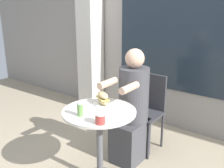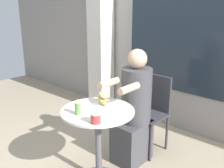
# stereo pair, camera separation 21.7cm
# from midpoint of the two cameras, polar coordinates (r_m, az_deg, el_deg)

# --- Properties ---
(storefront_wall) EXTENTS (8.00, 0.09, 2.80)m
(storefront_wall) POSITION_cam_midpoint_polar(r_m,az_deg,el_deg) (3.45, 17.71, 12.36)
(storefront_wall) COLOR gray
(storefront_wall) RESTS_ON ground_plane
(lattice_pillar) EXTENTS (0.30, 0.30, 2.40)m
(lattice_pillar) POSITION_cam_midpoint_polar(r_m,az_deg,el_deg) (4.04, -0.91, 10.94)
(lattice_pillar) COLOR beige
(lattice_pillar) RESTS_ON ground_plane
(cafe_table) EXTENTS (0.66, 0.66, 0.73)m
(cafe_table) POSITION_cam_midpoint_polar(r_m,az_deg,el_deg) (2.43, -0.47, -10.06)
(cafe_table) COLOR beige
(cafe_table) RESTS_ON ground_plane
(diner_chair) EXTENTS (0.38, 0.38, 0.87)m
(diner_chair) POSITION_cam_midpoint_polar(r_m,az_deg,el_deg) (3.05, 10.84, -4.75)
(diner_chair) COLOR #333338
(diner_chair) RESTS_ON ground_plane
(seated_diner) EXTENTS (0.32, 0.57, 1.22)m
(seated_diner) POSITION_cam_midpoint_polar(r_m,az_deg,el_deg) (2.77, 7.06, -6.49)
(seated_diner) COLOR #424247
(seated_diner) RESTS_ON ground_plane
(sandwich_on_plate) EXTENTS (0.20, 0.19, 0.12)m
(sandwich_on_plate) POSITION_cam_midpoint_polar(r_m,az_deg,el_deg) (2.46, 0.54, -3.26)
(sandwich_on_plate) COLOR white
(sandwich_on_plate) RESTS_ON cafe_table
(drink_cup) EXTENTS (0.08, 0.08, 0.09)m
(drink_cup) POSITION_cam_midpoint_polar(r_m,az_deg,el_deg) (2.09, -0.62, -7.45)
(drink_cup) COLOR #B73D38
(drink_cup) RESTS_ON cafe_table
(condiment_bottle) EXTENTS (0.05, 0.05, 0.14)m
(condiment_bottle) POSITION_cam_midpoint_polar(r_m,az_deg,el_deg) (2.24, -4.72, -5.08)
(condiment_bottle) COLOR #66934C
(condiment_bottle) RESTS_ON cafe_table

